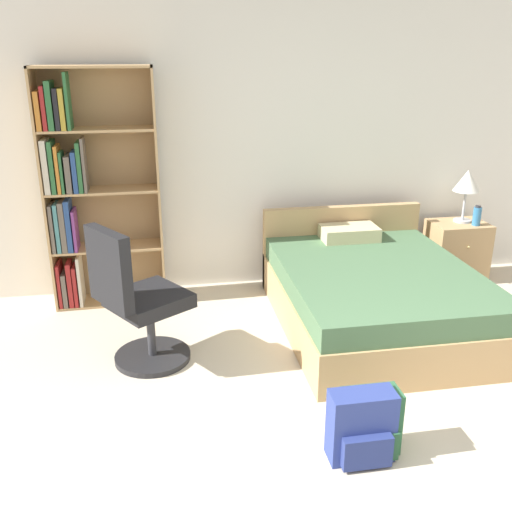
% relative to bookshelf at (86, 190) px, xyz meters
% --- Properties ---
extents(wall_back, '(9.00, 0.06, 2.60)m').
position_rel_bookshelf_xyz_m(wall_back, '(1.56, 0.26, 0.29)').
color(wall_back, white).
rests_on(wall_back, ground_plane).
extents(bookshelf, '(0.94, 0.31, 2.00)m').
position_rel_bookshelf_xyz_m(bookshelf, '(0.00, 0.00, 0.00)').
color(bookshelf, tan).
rests_on(bookshelf, ground_plane).
extents(bed, '(1.48, 1.91, 0.76)m').
position_rel_bookshelf_xyz_m(bed, '(2.25, -0.81, -0.75)').
color(bed, tan).
rests_on(bed, ground_plane).
extents(office_chair, '(0.72, 0.69, 1.04)m').
position_rel_bookshelf_xyz_m(office_chair, '(0.41, -1.14, -0.54)').
color(office_chair, '#232326').
rests_on(office_chair, ground_plane).
extents(nightstand, '(0.52, 0.42, 0.57)m').
position_rel_bookshelf_xyz_m(nightstand, '(3.38, -0.05, -0.73)').
color(nightstand, tan).
rests_on(nightstand, ground_plane).
extents(table_lamp, '(0.24, 0.24, 0.49)m').
position_rel_bookshelf_xyz_m(table_lamp, '(3.43, -0.01, -0.07)').
color(table_lamp, '#B2B2B7').
rests_on(table_lamp, nightstand).
extents(water_bottle, '(0.07, 0.07, 0.19)m').
position_rel_bookshelf_xyz_m(water_bottle, '(3.49, -0.15, -0.35)').
color(water_bottle, teal).
rests_on(water_bottle, nightstand).
extents(backpack_green, '(0.32, 0.22, 0.38)m').
position_rel_bookshelf_xyz_m(backpack_green, '(1.67, -2.32, -0.83)').
color(backpack_green, '#2D603D').
rests_on(backpack_green, ground_plane).
extents(backpack_blue, '(0.36, 0.22, 0.40)m').
position_rel_bookshelf_xyz_m(backpack_blue, '(1.60, -2.36, -0.82)').
color(backpack_blue, navy).
rests_on(backpack_blue, ground_plane).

